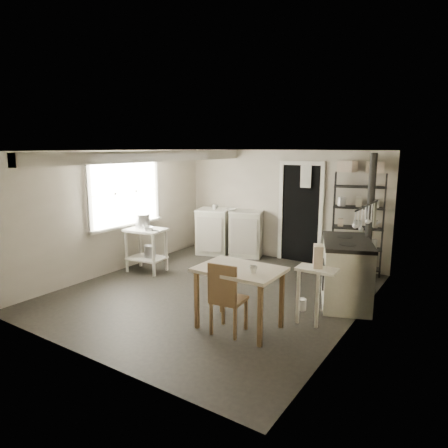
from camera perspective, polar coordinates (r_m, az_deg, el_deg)
The scene contains 31 objects.
floor at distance 6.68m, azimuth -1.43°, elevation -9.71°, with size 5.00×5.00×0.00m, color black.
ceiling at distance 6.25m, azimuth -1.53°, elevation 10.42°, with size 5.00×5.00×0.00m, color silver.
wall_back at distance 8.51m, azimuth 8.16°, elevation 2.68°, with size 4.50×0.02×2.30m, color #BCB2A0.
wall_front at distance 4.60m, azimuth -19.60°, elevation -4.93°, with size 4.50×0.02×2.30m, color #BCB2A0.
wall_left at distance 7.85m, azimuth -15.11°, elevation 1.72°, with size 0.02×5.00×2.30m, color #BCB2A0.
wall_right at distance 5.44m, azimuth 18.42°, elevation -2.45°, with size 0.02×5.00×2.30m, color #BCB2A0.
window at distance 7.92m, azimuth -14.01°, elevation 4.40°, with size 0.12×1.76×1.28m, color white, non-canonical shape.
doorway at distance 8.33m, azimuth 10.84°, elevation 1.37°, with size 0.96×0.10×2.08m, color white, non-canonical shape.
ceiling_beam at distance 7.01m, azimuth -9.73°, elevation 9.50°, with size 0.18×5.00×0.18m, color white, non-canonical shape.
wallpaper_panel at distance 5.44m, azimuth 18.32°, elevation -2.44°, with size 0.01×5.00×2.30m, color beige, non-canonical shape.
utensil_rail at distance 5.95m, azimuth 19.60°, elevation 2.52°, with size 0.06×1.20×0.44m, color #A7A6A9, non-canonical shape.
prep_table at distance 7.80m, azimuth -11.01°, elevation -3.80°, with size 0.73×0.52×0.83m, color white, non-canonical shape.
stockpot at distance 7.84m, azimuth -11.57°, elevation 0.31°, with size 0.28×0.28×0.30m, color #A7A6A9.
saucepan at distance 7.54m, azimuth -10.71°, elevation -0.78°, with size 0.18×0.18×0.10m, color #A7A6A9.
bucket at distance 7.81m, azimuth -10.54°, elevation -3.88°, with size 0.22×0.22×0.24m, color #A7A6A9.
base_cabinets at distance 8.87m, azimuth 0.88°, elevation -1.41°, with size 1.52×0.65×1.00m, color beige, non-canonical shape.
mixing_bowl at distance 8.65m, azimuth 1.06°, elevation 1.61°, with size 0.29×0.29×0.07m, color silver.
counter_cup at distance 8.84m, azimuth -1.30°, elevation 1.93°, with size 0.13×0.13×0.10m, color silver.
shelf_rack at distance 7.81m, azimuth 18.51°, elevation -0.01°, with size 0.90×0.35×1.91m, color black, non-canonical shape.
shelf_jar at distance 7.86m, azimuth 16.30°, elevation 3.20°, with size 0.08×0.08×0.17m, color silver.
storage_box_a at distance 7.76m, azimuth 17.22°, elevation 7.90°, with size 0.29×0.26×0.20m, color beige.
storage_box_b at distance 7.68m, azimuth 20.76°, elevation 7.50°, with size 0.30×0.28×0.19m, color beige.
stove at distance 6.42m, azimuth 16.96°, elevation -6.94°, with size 0.69×1.24×0.98m, color beige, non-canonical shape.
stovepipe at distance 6.52m, azimuth 20.26°, elevation 3.51°, with size 0.10×0.10×1.34m, color black, non-canonical shape.
side_ledge at distance 5.45m, azimuth 13.01°, elevation -10.06°, with size 0.53×0.29×0.82m, color white, non-canonical shape.
oats_box at distance 5.32m, azimuth 13.31°, elevation -4.03°, with size 0.12×0.20×0.29m, color beige.
work_table at distance 5.32m, azimuth 2.19°, elevation -10.86°, with size 1.08×0.76×0.82m, color beige, non-canonical shape.
table_cup at distance 4.99m, azimuth 4.17°, elevation -7.19°, with size 0.10×0.10×0.09m, color silver.
chair at distance 5.17m, azimuth 0.70°, elevation -10.29°, with size 0.39×0.41×0.95m, color brown, non-canonical shape.
flour_sack at distance 7.69m, azimuth 16.46°, elevation -5.49°, with size 0.45×0.38×0.53m, color silver.
floor_crock at distance 6.10m, azimuth 11.05°, elevation -11.25°, with size 0.13×0.13×0.17m, color silver.
Camera 1 is at (3.57, -5.14, 2.36)m, focal length 32.00 mm.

